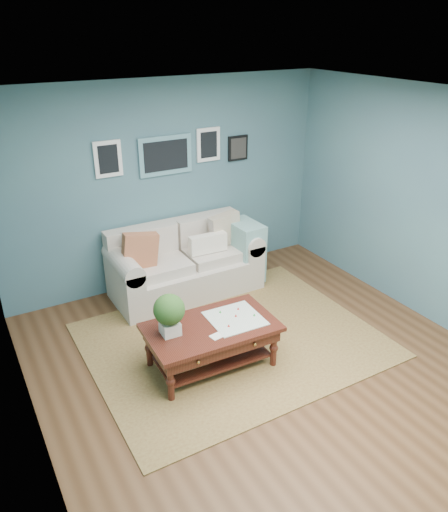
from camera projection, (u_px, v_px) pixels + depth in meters
room_shell at (275, 252)px, 4.63m from camera, size 5.00×5.02×2.70m
area_rug at (233, 340)px, 5.69m from camera, size 3.16×2.52×0.01m
loveseat at (190, 262)px, 6.61m from camera, size 1.98×0.90×1.02m
coffee_table at (205, 334)px, 5.08m from camera, size 1.36×0.83×0.93m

